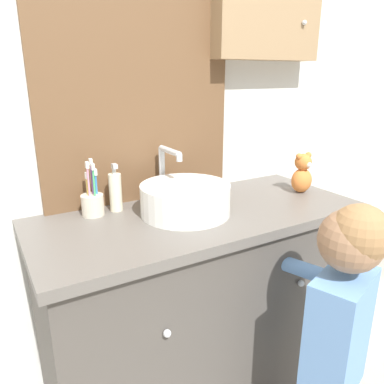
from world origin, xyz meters
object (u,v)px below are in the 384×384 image
sink_basin (185,198)px  soap_dispenser (115,192)px  teddy_bear (302,174)px  child_figure (337,332)px  toothbrush_holder (93,202)px

sink_basin → soap_dispenser: size_ratio=2.11×
sink_basin → soap_dispenser: bearing=143.2°
teddy_bear → soap_dispenser: bearing=166.4°
child_figure → sink_basin: bearing=117.4°
child_figure → toothbrush_holder: bearing=130.4°
toothbrush_holder → soap_dispenser: 0.09m
sink_basin → toothbrush_holder: (-0.29, 0.15, -0.01)m
toothbrush_holder → soap_dispenser: size_ratio=1.14×
sink_basin → teddy_bear: bearing=-3.1°
toothbrush_holder → soap_dispenser: bearing=3.1°
sink_basin → soap_dispenser: 0.25m
soap_dispenser → child_figure: (0.46, -0.64, -0.35)m
sink_basin → teddy_bear: size_ratio=2.19×
sink_basin → soap_dispenser: sink_basin is taller
soap_dispenser → teddy_bear: 0.76m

